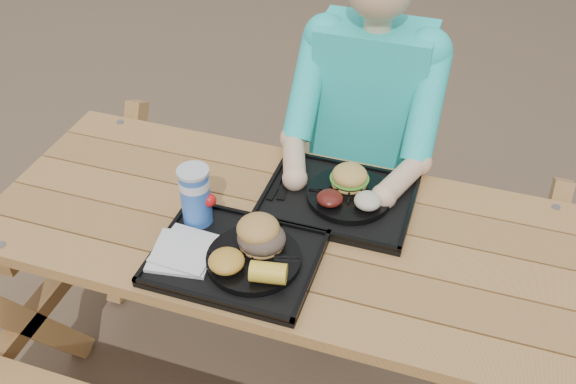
% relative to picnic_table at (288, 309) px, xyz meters
% --- Properties ---
extents(ground, '(60.00, 60.00, 0.00)m').
position_rel_picnic_table_xyz_m(ground, '(0.00, 0.00, -0.38)').
color(ground, '#999999').
rests_on(ground, ground).
extents(picnic_table, '(1.80, 1.49, 0.75)m').
position_rel_picnic_table_xyz_m(picnic_table, '(0.00, 0.00, 0.00)').
color(picnic_table, '#999999').
rests_on(picnic_table, ground).
extents(tray_near, '(0.45, 0.35, 0.02)m').
position_rel_picnic_table_xyz_m(tray_near, '(-0.09, -0.18, 0.39)').
color(tray_near, black).
rests_on(tray_near, picnic_table).
extents(tray_far, '(0.45, 0.35, 0.02)m').
position_rel_picnic_table_xyz_m(tray_far, '(0.11, 0.15, 0.39)').
color(tray_far, black).
rests_on(tray_far, picnic_table).
extents(plate_near, '(0.26, 0.26, 0.02)m').
position_rel_picnic_table_xyz_m(plate_near, '(-0.04, -0.19, 0.41)').
color(plate_near, black).
rests_on(plate_near, tray_near).
extents(plate_far, '(0.26, 0.26, 0.02)m').
position_rel_picnic_table_xyz_m(plate_far, '(0.14, 0.16, 0.41)').
color(plate_far, black).
rests_on(plate_far, tray_far).
extents(napkin_stack, '(0.19, 0.19, 0.02)m').
position_rel_picnic_table_xyz_m(napkin_stack, '(-0.23, -0.22, 0.40)').
color(napkin_stack, silver).
rests_on(napkin_stack, tray_near).
extents(soda_cup, '(0.09, 0.09, 0.17)m').
position_rel_picnic_table_xyz_m(soda_cup, '(-0.25, -0.08, 0.48)').
color(soda_cup, '#184FB6').
rests_on(soda_cup, tray_near).
extents(condiment_bbq, '(0.06, 0.06, 0.03)m').
position_rel_picnic_table_xyz_m(condiment_bbq, '(-0.10, -0.07, 0.41)').
color(condiment_bbq, black).
rests_on(condiment_bbq, tray_near).
extents(condiment_mustard, '(0.06, 0.06, 0.03)m').
position_rel_picnic_table_xyz_m(condiment_mustard, '(-0.04, -0.06, 0.41)').
color(condiment_mustard, gold).
rests_on(condiment_mustard, tray_near).
extents(sandwich, '(0.13, 0.13, 0.13)m').
position_rel_picnic_table_xyz_m(sandwich, '(-0.03, -0.14, 0.48)').
color(sandwich, '#BD8742').
rests_on(sandwich, plate_near).
extents(mac_cheese, '(0.10, 0.10, 0.05)m').
position_rel_picnic_table_xyz_m(mac_cheese, '(-0.09, -0.25, 0.44)').
color(mac_cheese, gold).
rests_on(mac_cheese, plate_near).
extents(corn_cob, '(0.11, 0.11, 0.06)m').
position_rel_picnic_table_xyz_m(corn_cob, '(0.03, -0.26, 0.44)').
color(corn_cob, yellow).
rests_on(corn_cob, plate_near).
extents(cutlery_far, '(0.05, 0.14, 0.01)m').
position_rel_picnic_table_xyz_m(cutlery_far, '(-0.06, 0.15, 0.40)').
color(cutlery_far, black).
rests_on(cutlery_far, tray_far).
extents(burger, '(0.11, 0.11, 0.10)m').
position_rel_picnic_table_xyz_m(burger, '(0.13, 0.20, 0.46)').
color(burger, gold).
rests_on(burger, plate_far).
extents(baked_beans, '(0.08, 0.08, 0.04)m').
position_rel_picnic_table_xyz_m(baked_beans, '(0.10, 0.09, 0.43)').
color(baked_beans, '#541610').
rests_on(baked_beans, plate_far).
extents(potato_salad, '(0.08, 0.08, 0.05)m').
position_rel_picnic_table_xyz_m(potato_salad, '(0.21, 0.11, 0.44)').
color(potato_salad, beige).
rests_on(potato_salad, plate_far).
extents(diner, '(0.48, 0.84, 1.28)m').
position_rel_picnic_table_xyz_m(diner, '(0.11, 0.59, 0.27)').
color(diner, teal).
rests_on(diner, ground).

